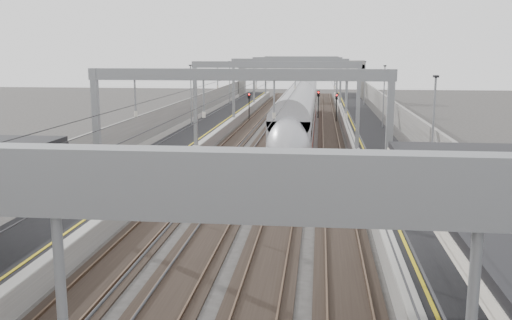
# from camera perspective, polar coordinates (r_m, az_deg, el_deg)

# --- Properties ---
(platform_left) EXTENTS (4.00, 120.00, 1.00)m
(platform_left) POSITION_cam_1_polar(r_m,az_deg,el_deg) (48.84, -7.20, 1.47)
(platform_left) COLOR black
(platform_left) RESTS_ON ground
(platform_right) EXTENTS (4.00, 120.00, 1.00)m
(platform_right) POSITION_cam_1_polar(r_m,az_deg,el_deg) (47.71, 11.84, 1.11)
(platform_right) COLOR black
(platform_right) RESTS_ON ground
(tracks) EXTENTS (11.40, 140.00, 0.20)m
(tracks) POSITION_cam_1_polar(r_m,az_deg,el_deg) (47.69, 2.20, 0.78)
(tracks) COLOR black
(tracks) RESTS_ON ground
(overhead_line) EXTENTS (13.00, 140.00, 6.60)m
(overhead_line) POSITION_cam_1_polar(r_m,az_deg,el_deg) (53.62, 2.78, 8.43)
(overhead_line) COLOR gray
(overhead_line) RESTS_ON platform_left
(overbridge) EXTENTS (22.00, 2.20, 6.90)m
(overbridge) POSITION_cam_1_polar(r_m,az_deg,el_deg) (101.95, 4.54, 9.01)
(overbridge) COLOR slate
(overbridge) RESTS_ON ground
(wall_left) EXTENTS (0.30, 120.00, 3.20)m
(wall_left) POSITION_cam_1_polar(r_m,az_deg,el_deg) (49.53, -10.83, 2.78)
(wall_left) COLOR slate
(wall_left) RESTS_ON ground
(wall_right) EXTENTS (0.30, 120.00, 3.20)m
(wall_right) POSITION_cam_1_polar(r_m,az_deg,el_deg) (47.96, 15.70, 2.32)
(wall_right) COLOR slate
(wall_right) RESTS_ON ground
(train) EXTENTS (2.75, 50.07, 4.34)m
(train) POSITION_cam_1_polar(r_m,az_deg,el_deg) (56.16, 4.43, 4.40)
(train) COLOR maroon
(train) RESTS_ON ground
(signal_green) EXTENTS (0.32, 0.32, 3.48)m
(signal_green) POSITION_cam_1_polar(r_m,az_deg,el_deg) (69.94, -0.70, 5.91)
(signal_green) COLOR black
(signal_green) RESTS_ON ground
(signal_red_near) EXTENTS (0.32, 0.32, 3.48)m
(signal_red_near) POSITION_cam_1_polar(r_m,az_deg,el_deg) (73.70, 6.25, 6.09)
(signal_red_near) COLOR black
(signal_red_near) RESTS_ON ground
(signal_red_far) EXTENTS (0.32, 0.32, 3.48)m
(signal_red_far) POSITION_cam_1_polar(r_m,az_deg,el_deg) (69.29, 8.07, 5.76)
(signal_red_far) COLOR black
(signal_red_far) RESTS_ON ground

